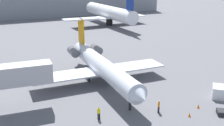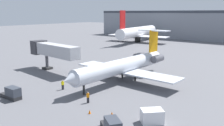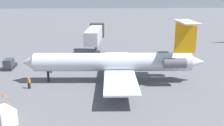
# 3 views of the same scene
# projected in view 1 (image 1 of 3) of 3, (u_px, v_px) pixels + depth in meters

# --- Properties ---
(ground_plane) EXTENTS (400.00, 400.00, 0.10)m
(ground_plane) POSITION_uv_depth(u_px,v_px,m) (84.00, 84.00, 45.00)
(ground_plane) COLOR #5B5B60
(regional_jet) EXTENTS (22.52, 28.07, 9.25)m
(regional_jet) POSITION_uv_depth(u_px,v_px,m) (100.00, 64.00, 44.77)
(regional_jet) COLOR silver
(regional_jet) RESTS_ON ground_plane
(ground_crew_marshaller) EXTENTS (0.28, 0.41, 1.69)m
(ground_crew_marshaller) POSITION_uv_depth(u_px,v_px,m) (99.00, 113.00, 33.75)
(ground_crew_marshaller) COLOR black
(ground_crew_marshaller) RESTS_ON ground_plane
(ground_crew_loader) EXTENTS (0.45, 0.48, 1.69)m
(ground_crew_loader) POSITION_uv_depth(u_px,v_px,m) (159.00, 106.00, 35.45)
(ground_crew_loader) COLOR black
(ground_crew_loader) RESTS_ON ground_plane
(cargo_container_uld) EXTENTS (3.03, 3.04, 1.71)m
(cargo_container_uld) POSITION_uv_depth(u_px,v_px,m) (219.00, 92.00, 39.88)
(cargo_container_uld) COLOR silver
(cargo_container_uld) RESTS_ON ground_plane
(traffic_cone_near) EXTENTS (0.36, 0.36, 0.55)m
(traffic_cone_near) POSITION_uv_depth(u_px,v_px,m) (198.00, 106.00, 36.79)
(traffic_cone_near) COLOR orange
(traffic_cone_near) RESTS_ON ground_plane
(traffic_cone_mid) EXTENTS (0.36, 0.36, 0.55)m
(traffic_cone_mid) POSITION_uv_depth(u_px,v_px,m) (189.00, 115.00, 34.54)
(traffic_cone_mid) COLOR orange
(traffic_cone_mid) RESTS_ON ground_plane
(terminal_building) EXTENTS (132.38, 19.02, 13.85)m
(terminal_building) POSITION_uv_depth(u_px,v_px,m) (13.00, 0.00, 114.64)
(terminal_building) COLOR gray
(terminal_building) RESTS_ON ground_plane
(parked_airliner_west_mid) EXTENTS (27.06, 32.15, 13.77)m
(parked_airliner_west_mid) POSITION_uv_depth(u_px,v_px,m) (109.00, 13.00, 96.06)
(parked_airliner_west_mid) COLOR white
(parked_airliner_west_mid) RESTS_ON ground_plane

